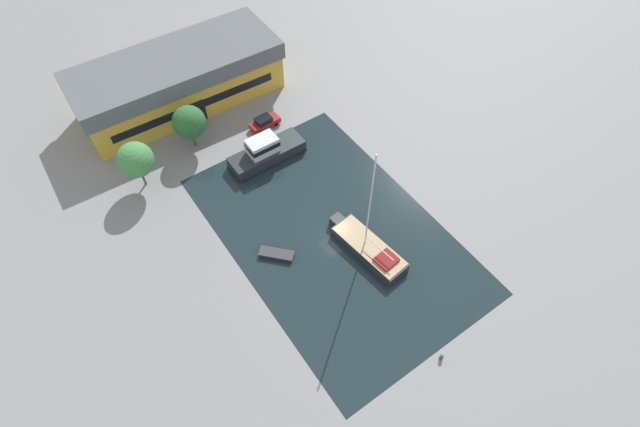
% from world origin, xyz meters
% --- Properties ---
extents(ground_plane, '(440.00, 440.00, 0.00)m').
position_xyz_m(ground_plane, '(0.00, 0.00, 0.00)').
color(ground_plane, gray).
extents(water_canal, '(21.91, 34.32, 0.01)m').
position_xyz_m(water_canal, '(0.00, 0.00, 0.00)').
color(water_canal, '#19282D').
rests_on(water_canal, ground).
extents(warehouse_building, '(28.09, 11.38, 7.17)m').
position_xyz_m(warehouse_building, '(-3.87, 30.64, 3.63)').
color(warehouse_building, gold).
rests_on(warehouse_building, ground).
extents(quay_tree_near_building, '(4.22, 4.22, 6.20)m').
position_xyz_m(quay_tree_near_building, '(-6.53, 21.69, 4.09)').
color(quay_tree_near_building, brown).
rests_on(quay_tree_near_building, ground).
extents(quay_tree_by_water, '(4.26, 4.26, 6.49)m').
position_xyz_m(quay_tree_by_water, '(-14.52, 19.22, 4.35)').
color(quay_tree_by_water, brown).
rests_on(quay_tree_by_water, ground).
extents(parked_car, '(4.18, 1.94, 1.63)m').
position_xyz_m(parked_car, '(2.77, 19.50, 0.82)').
color(parked_car, maroon).
rests_on(parked_car, ground).
extents(sailboat_moored, '(4.18, 10.53, 15.08)m').
position_xyz_m(sailboat_moored, '(1.78, -4.11, 0.72)').
color(sailboat_moored, '#23282D').
rests_on(sailboat_moored, water_canal).
extents(motor_cruiser, '(9.92, 3.36, 3.62)m').
position_xyz_m(motor_cruiser, '(-0.16, 14.30, 1.30)').
color(motor_cruiser, '#23282D').
rests_on(motor_cruiser, water_canal).
extents(small_dinghy, '(3.59, 3.69, 0.54)m').
position_xyz_m(small_dinghy, '(-6.83, 1.19, 0.28)').
color(small_dinghy, '#23282D').
rests_on(small_dinghy, water_canal).
extents(mooring_bollard, '(0.39, 0.39, 0.70)m').
position_xyz_m(mooring_bollard, '(-0.05, -17.86, 0.37)').
color(mooring_bollard, '#47474C').
rests_on(mooring_bollard, ground).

